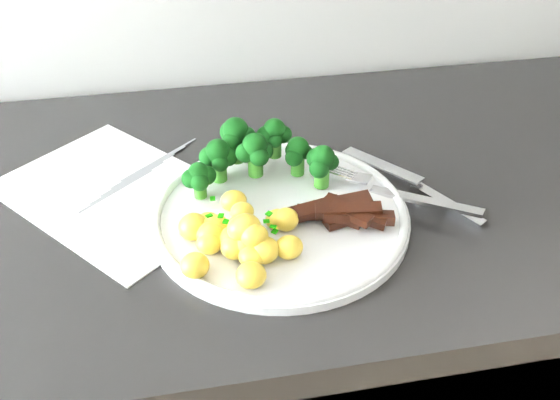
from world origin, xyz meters
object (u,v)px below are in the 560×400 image
Objects in this scene: plate at (280,214)px; broccoli at (255,151)px; fork at (402,193)px; beef_strips at (342,212)px; potatoes at (238,236)px; knife at (428,193)px; counter at (287,394)px; recipe_paper at (116,192)px.

broccoli reaches higher than plate.
beef_strips is at bearing -162.54° from fork.
knife is at bearing 13.87° from potatoes.
recipe_paper is (-0.22, 0.02, 0.46)m from counter.
counter is at bearing -6.23° from recipe_paper.
plate reaches higher than recipe_paper.
recipe_paper is 1.88× the size of knife.
beef_strips is 0.09m from fork.
potatoes reaches higher than recipe_paper.
broccoli is at bearing 166.08° from counter.
plate is at bearing -25.15° from recipe_paper.
fork is (0.13, -0.07, 0.47)m from counter.
fork is at bearing -24.69° from broccoli.
fork is (0.21, 0.05, -0.01)m from potatoes.
plate is 0.08m from potatoes.
recipe_paper is at bearing 167.61° from knife.
counter is at bearing 56.09° from potatoes.
potatoes reaches higher than fork.
beef_strips is (0.07, -0.03, 0.01)m from plate.
counter is 0.50m from potatoes.
broccoli is (-0.04, 0.01, 0.51)m from counter.
counter is 7.76× the size of plate.
fork is (0.08, 0.03, -0.00)m from beef_strips.
counter is 0.47m from plate.
broccoli is at bearing 73.19° from potatoes.
recipe_paper is 1.15× the size of plate.
counter is at bearing 69.74° from plate.
plate is 0.15m from fork.
broccoli is at bearing 102.12° from plate.
potatoes is 1.30× the size of beef_strips.
recipe_paper is 1.82× the size of broccoli.
fork reaches higher than knife.
recipe_paper is 0.20m from potatoes.
knife is (0.39, -0.09, 0.01)m from recipe_paper.
plate is 1.58× the size of broccoli.
fork reaches higher than counter.
broccoli is (-0.02, 0.08, 0.04)m from plate.
beef_strips reaches higher than counter.
plate is at bearing 43.45° from potatoes.
recipe_paper is 0.22m from plate.
counter is at bearing 159.80° from knife.
counter is 0.50m from knife.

